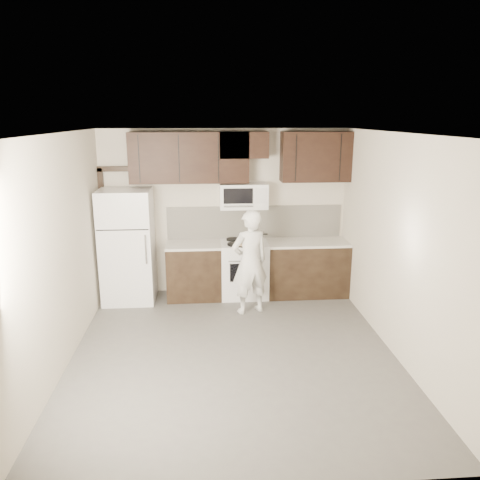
{
  "coord_description": "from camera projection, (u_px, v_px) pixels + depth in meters",
  "views": [
    {
      "loc": [
        -0.32,
        -5.32,
        2.88
      ],
      "look_at": [
        0.15,
        0.9,
        1.23
      ],
      "focal_mm": 35.0,
      "sensor_mm": 36.0,
      "label": 1
    }
  ],
  "objects": [
    {
      "name": "stove",
      "position": [
        244.0,
        269.0,
        7.67
      ],
      "size": [
        0.76,
        0.66,
        0.94
      ],
      "color": "white",
      "rests_on": "floor"
    },
    {
      "name": "counter_run",
      "position": [
        262.0,
        269.0,
        7.69
      ],
      "size": [
        2.95,
        0.64,
        0.91
      ],
      "color": "black",
      "rests_on": "floor"
    },
    {
      "name": "microwave",
      "position": [
        244.0,
        196.0,
        7.48
      ],
      "size": [
        0.76,
        0.42,
        0.4
      ],
      "color": "white",
      "rests_on": "upper_cabinets"
    },
    {
      "name": "floor",
      "position": [
        233.0,
        352.0,
        5.89
      ],
      "size": [
        4.5,
        4.5,
        0.0
      ],
      "primitive_type": "plane",
      "color": "#54524F",
      "rests_on": "ground"
    },
    {
      "name": "baking_tray",
      "position": [
        244.0,
        245.0,
        7.38
      ],
      "size": [
        0.46,
        0.4,
        0.02
      ],
      "primitive_type": "cube",
      "rotation": [
        0.0,
        0.0,
        -0.35
      ],
      "color": "black",
      "rests_on": "counter_run"
    },
    {
      "name": "pizza",
      "position": [
        244.0,
        244.0,
        7.37
      ],
      "size": [
        0.33,
        0.33,
        0.02
      ],
      "primitive_type": "cylinder",
      "rotation": [
        0.0,
        0.0,
        -0.35
      ],
      "color": "tan",
      "rests_on": "baking_tray"
    },
    {
      "name": "saucepan",
      "position": [
        254.0,
        236.0,
        7.69
      ],
      "size": [
        0.31,
        0.18,
        0.17
      ],
      "color": "silver",
      "rests_on": "stove"
    },
    {
      "name": "upper_cabinets",
      "position": [
        238.0,
        156.0,
        7.32
      ],
      "size": [
        3.48,
        0.35,
        0.78
      ],
      "color": "black",
      "rests_on": "back_wall"
    },
    {
      "name": "ceiling",
      "position": [
        232.0,
        133.0,
        5.2
      ],
      "size": [
        4.5,
        4.5,
        0.0
      ],
      "primitive_type": "plane",
      "rotation": [
        3.14,
        0.0,
        0.0
      ],
      "color": "white",
      "rests_on": "back_wall"
    },
    {
      "name": "person",
      "position": [
        250.0,
        262.0,
        6.93
      ],
      "size": [
        0.67,
        0.56,
        1.58
      ],
      "primitive_type": "imported",
      "rotation": [
        0.0,
        0.0,
        3.5
      ],
      "color": "white",
      "rests_on": "floor"
    },
    {
      "name": "back_wall",
      "position": [
        225.0,
        212.0,
        7.72
      ],
      "size": [
        4.0,
        0.0,
        4.0
      ],
      "primitive_type": "plane",
      "rotation": [
        1.57,
        0.0,
        0.0
      ],
      "color": "beige",
      "rests_on": "ground"
    },
    {
      "name": "backsplash",
      "position": [
        255.0,
        222.0,
        7.79
      ],
      "size": [
        2.9,
        0.02,
        0.54
      ],
      "primitive_type": "cube",
      "color": "beige",
      "rests_on": "counter_run"
    },
    {
      "name": "door_trim",
      "position": [
        106.0,
        221.0,
        7.56
      ],
      "size": [
        0.5,
        0.08,
        2.12
      ],
      "color": "black",
      "rests_on": "floor"
    },
    {
      "name": "refrigerator",
      "position": [
        128.0,
        246.0,
        7.37
      ],
      "size": [
        0.8,
        0.76,
        1.8
      ],
      "color": "white",
      "rests_on": "floor"
    }
  ]
}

